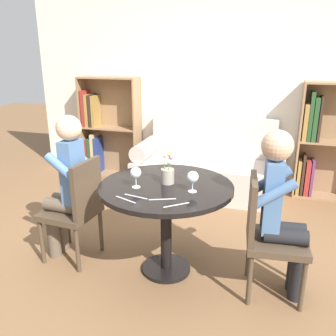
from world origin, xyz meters
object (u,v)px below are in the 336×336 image
person_right (282,210)px  chair_right (267,232)px  person_left (66,185)px  wine_glass_left (136,173)px  bookshelf_left (104,130)px  wine_glass_right (193,178)px  bookshelf_right (324,143)px  chair_left (77,206)px  flower_vase (168,173)px  couch (208,169)px

person_right → chair_right: bearing=94.0°
person_left → wine_glass_left: size_ratio=7.94×
bookshelf_left → chair_right: 3.18m
wine_glass_left → wine_glass_right: wine_glass_left is taller
bookshelf_right → wine_glass_right: 2.45m
bookshelf_left → wine_glass_right: size_ratio=8.92×
chair_left → flower_vase: bearing=100.8°
couch → chair_right: 2.02m
bookshelf_left → person_left: (0.72, -2.12, 0.02)m
person_right → wine_glass_left: 1.08m
bookshelf_right → wine_glass_right: size_ratio=8.92×
person_left → couch: bearing=159.6°
wine_glass_right → chair_left: bearing=178.3°
chair_left → flower_vase: (0.78, 0.08, 0.34)m
person_left → flower_vase: bearing=99.4°
bookshelf_left → wine_glass_left: 2.61m
bookshelf_left → flower_vase: 2.59m
couch → flower_vase: 1.85m
bookshelf_left → chair_right: size_ratio=1.55×
couch → bookshelf_left: 1.64m
bookshelf_right → flower_vase: (-1.35, -2.05, 0.16)m
person_right → couch: bearing=19.2°
bookshelf_left → chair_left: bearing=-69.3°
bookshelf_right → flower_vase: size_ratio=5.49×
chair_right → person_right: person_right is taller
bookshelf_left → chair_left: size_ratio=1.55×
bookshelf_right → wine_glass_left: bookshelf_right is taller
bookshelf_right → person_right: size_ratio=1.12×
person_right → wine_glass_right: person_right is taller
chair_right → flower_vase: bearing=78.2°
bookshelf_right → couch: bearing=-168.6°
chair_left → bookshelf_right: bearing=139.7°
person_right → wine_glass_left: size_ratio=7.83×
bookshelf_right → flower_vase: bookshelf_right is taller
bookshelf_left → person_left: 2.24m
couch → person_left: person_left is taller
bookshelf_left → wine_glass_left: bearing=-58.0°
couch → chair_left: bearing=-112.5°
bookshelf_left → chair_left: (0.80, -2.13, -0.16)m
bookshelf_right → chair_left: size_ratio=1.55×
bookshelf_left → flower_vase: size_ratio=5.49×
bookshelf_left → person_right: bearing=-41.0°
person_left → chair_right: bearing=94.2°
person_right → flower_vase: 0.87m
wine_glass_left → flower_vase: (0.20, 0.15, -0.03)m
bookshelf_right → person_right: bookshelf_right is taller
chair_right → flower_vase: flower_vase is taller
bookshelf_left → wine_glass_left: size_ratio=8.81×
bookshelf_left → person_right: bookshelf_left is taller
person_right → wine_glass_left: bearing=88.9°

